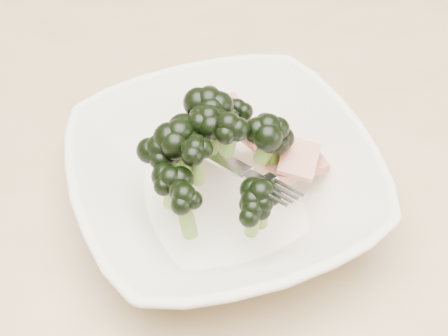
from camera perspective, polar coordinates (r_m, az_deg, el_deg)
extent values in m
cube|color=tan|center=(0.56, -4.52, -8.20)|extent=(1.20, 0.80, 0.04)
imported|color=beige|center=(0.55, 0.00, -1.23)|extent=(0.35, 0.35, 0.06)
cylinder|color=#597C29|center=(0.54, -5.71, -0.04)|extent=(0.02, 0.02, 0.04)
ellipsoid|color=black|center=(0.52, -5.92, 1.83)|extent=(0.04, 0.04, 0.03)
cylinder|color=#597C29|center=(0.52, 0.41, 2.46)|extent=(0.02, 0.02, 0.03)
ellipsoid|color=black|center=(0.50, 0.42, 4.00)|extent=(0.03, 0.03, 0.03)
cylinder|color=#597C29|center=(0.55, 4.51, 1.50)|extent=(0.01, 0.02, 0.03)
ellipsoid|color=black|center=(0.53, 4.65, 3.03)|extent=(0.03, 0.03, 0.03)
cylinder|color=#597C29|center=(0.53, -1.35, 2.89)|extent=(0.02, 0.01, 0.04)
ellipsoid|color=black|center=(0.51, -1.39, 4.65)|extent=(0.04, 0.04, 0.03)
cylinder|color=#597C29|center=(0.51, -2.51, 0.15)|extent=(0.01, 0.01, 0.04)
ellipsoid|color=black|center=(0.49, -2.60, 1.85)|extent=(0.03, 0.03, 0.02)
cylinder|color=#597C29|center=(0.55, -4.22, 2.02)|extent=(0.02, 0.01, 0.03)
ellipsoid|color=black|center=(0.53, -4.34, 3.44)|extent=(0.03, 0.03, 0.02)
cylinder|color=#597C29|center=(0.53, 3.93, 2.01)|extent=(0.02, 0.02, 0.04)
ellipsoid|color=black|center=(0.52, 4.06, 3.79)|extent=(0.04, 0.04, 0.03)
cylinder|color=#597C29|center=(0.51, -4.75, -2.47)|extent=(0.02, 0.02, 0.04)
ellipsoid|color=black|center=(0.50, -4.90, -0.95)|extent=(0.03, 0.03, 0.03)
cylinder|color=#597C29|center=(0.50, -3.52, -4.34)|extent=(0.02, 0.02, 0.04)
ellipsoid|color=black|center=(0.48, -3.67, -2.49)|extent=(0.03, 0.03, 0.03)
cylinder|color=#597C29|center=(0.55, -1.33, 3.94)|extent=(0.02, 0.02, 0.05)
ellipsoid|color=black|center=(0.53, -1.39, 6.19)|extent=(0.04, 0.04, 0.03)
cylinder|color=#597C29|center=(0.50, 2.57, -5.13)|extent=(0.01, 0.02, 0.03)
ellipsoid|color=black|center=(0.49, 2.65, -3.71)|extent=(0.03, 0.03, 0.02)
cylinder|color=#597C29|center=(0.53, -3.91, 1.36)|extent=(0.02, 0.03, 0.04)
ellipsoid|color=black|center=(0.51, -4.04, 3.18)|extent=(0.04, 0.04, 0.03)
cylinder|color=#597C29|center=(0.57, 1.19, 3.97)|extent=(0.02, 0.01, 0.04)
ellipsoid|color=black|center=(0.56, 1.22, 5.52)|extent=(0.03, 0.03, 0.02)
cylinder|color=#597C29|center=(0.51, 3.27, -3.82)|extent=(0.01, 0.02, 0.03)
ellipsoid|color=black|center=(0.49, 3.38, -2.24)|extent=(0.04, 0.04, 0.03)
cube|color=#9D3522|center=(0.59, -2.76, 3.35)|extent=(0.06, 0.06, 0.02)
cube|color=#9D3522|center=(0.55, 6.50, 0.28)|extent=(0.06, 0.05, 0.01)
cube|color=#9D3522|center=(0.54, 6.87, 0.82)|extent=(0.04, 0.04, 0.02)
cube|color=#9D3522|center=(0.57, 0.90, 4.67)|extent=(0.05, 0.05, 0.02)
cube|color=#9D3522|center=(0.58, 3.76, 2.46)|extent=(0.05, 0.05, 0.02)
cube|color=#9D3522|center=(0.58, -1.68, 3.92)|extent=(0.06, 0.05, 0.01)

